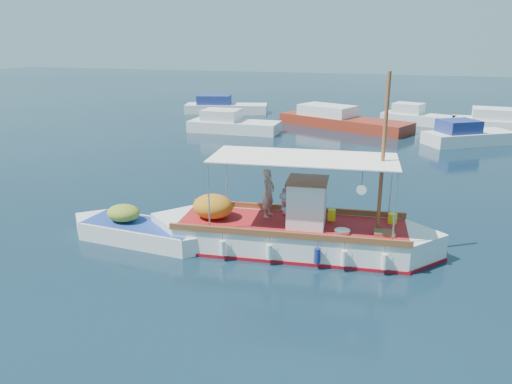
% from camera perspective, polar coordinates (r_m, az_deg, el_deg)
% --- Properties ---
extents(ground, '(160.00, 160.00, 0.00)m').
position_cam_1_polar(ground, '(17.27, 4.52, -5.58)').
color(ground, black).
rests_on(ground, ground).
extents(fishing_caique, '(9.73, 3.31, 5.96)m').
position_cam_1_polar(fishing_caique, '(16.48, 3.83, -4.76)').
color(fishing_caique, white).
rests_on(fishing_caique, ground).
extents(dinghy, '(5.64, 1.92, 1.38)m').
position_cam_1_polar(dinghy, '(17.60, -13.04, -4.53)').
color(dinghy, white).
rests_on(dinghy, ground).
extents(bg_boat_nw, '(6.56, 2.46, 1.80)m').
position_cam_1_polar(bg_boat_nw, '(36.74, -2.82, 7.63)').
color(bg_boat_nw, silver).
rests_on(bg_boat_nw, ground).
extents(bg_boat_n, '(10.55, 6.72, 1.80)m').
position_cam_1_polar(bg_boat_n, '(39.07, 9.59, 8.00)').
color(bg_boat_n, maroon).
rests_on(bg_boat_n, ground).
extents(bg_boat_ne, '(6.01, 4.95, 1.80)m').
position_cam_1_polar(bg_boat_ne, '(35.21, 22.91, 5.85)').
color(bg_boat_ne, silver).
rests_on(bg_boat_ne, ground).
extents(bg_boat_far_w, '(7.68, 3.96, 1.80)m').
position_cam_1_polar(bg_boat_far_w, '(46.08, -3.70, 9.62)').
color(bg_boat_far_w, silver).
rests_on(bg_boat_far_w, ground).
extents(bg_boat_far_n, '(5.86, 3.60, 1.80)m').
position_cam_1_polar(bg_boat_far_n, '(42.06, 17.78, 8.08)').
color(bg_boat_far_n, silver).
rests_on(bg_boat_far_n, ground).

